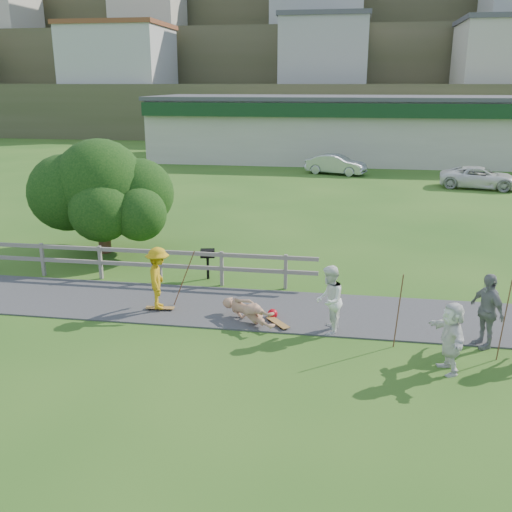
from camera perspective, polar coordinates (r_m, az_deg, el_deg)
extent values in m
plane|color=#285919|center=(14.97, -6.17, -7.16)|extent=(260.00, 260.00, 0.00)
cube|color=#3A3A3C|center=(16.30, -4.79, -4.99)|extent=(34.00, 3.00, 0.04)
cube|color=slate|center=(19.91, -20.55, -0.33)|extent=(0.10, 0.10, 1.10)
cube|color=slate|center=(19.01, -15.30, -0.63)|extent=(0.10, 0.10, 1.10)
cube|color=slate|center=(18.29, -9.58, -0.94)|extent=(0.10, 0.10, 1.10)
cube|color=slate|center=(17.76, -3.45, -1.27)|extent=(0.10, 0.10, 1.10)
cube|color=slate|center=(17.45, 2.98, -1.60)|extent=(0.10, 0.10, 1.10)
cube|color=slate|center=(19.10, -16.77, 0.74)|extent=(15.00, 0.08, 0.12)
cube|color=slate|center=(19.22, -16.66, -0.55)|extent=(15.00, 0.08, 0.12)
cube|color=#BDB6A6|center=(48.30, 9.70, 12.29)|extent=(32.00, 10.00, 4.80)
cube|color=#153A1C|center=(43.00, 9.84, 14.15)|extent=(32.00, 0.60, 1.00)
cube|color=#4B4B50|center=(48.17, 9.86, 15.31)|extent=(32.50, 10.50, 0.30)
cube|color=#464C2D|center=(68.33, 6.25, 14.22)|extent=(220.00, 14.00, 6.00)
cube|color=beige|center=(68.35, 6.43, 19.66)|extent=(10.00, 9.00, 7.00)
cube|color=#4B4B50|center=(68.64, 6.54, 22.79)|extent=(10.40, 9.40, 0.50)
cube|color=#464C2D|center=(81.25, 6.87, 17.08)|extent=(220.00, 14.00, 13.00)
cube|color=beige|center=(81.91, 7.14, 24.08)|extent=(10.00, 9.00, 7.00)
cube|color=#464C2D|center=(94.34, 7.34, 19.45)|extent=(220.00, 14.00, 21.00)
cube|color=#464C2D|center=(107.60, 7.72, 21.51)|extent=(220.00, 14.00, 30.00)
cube|color=#464C2D|center=(122.01, 8.05, 23.29)|extent=(220.00, 14.00, 40.00)
imported|color=gold|center=(15.87, -9.72, -2.53)|extent=(0.91, 1.25, 1.73)
imported|color=tan|center=(15.09, -0.77, -5.51)|extent=(1.47, 1.66, 0.66)
imported|color=white|center=(14.38, 7.32, -4.41)|extent=(0.74, 0.92, 1.78)
imported|color=gray|center=(14.60, 22.06, -5.08)|extent=(0.89, 1.17, 1.84)
imported|color=silver|center=(13.14, 18.90, -7.72)|extent=(0.82, 1.57, 1.62)
imported|color=#B4B8BD|center=(40.41, 8.00, 9.06)|extent=(4.39, 2.61, 1.37)
imported|color=white|center=(37.07, 21.50, 7.30)|extent=(4.99, 3.05, 1.29)
sphere|color=red|center=(15.39, 1.67, -5.81)|extent=(0.28, 0.28, 0.28)
cylinder|color=brown|center=(16.04, -7.24, -2.08)|extent=(0.03, 0.03, 1.80)
cylinder|color=brown|center=(13.91, 14.04, -5.38)|extent=(0.03, 0.03, 1.85)
cylinder|color=brown|center=(14.02, 23.56, -5.94)|extent=(0.03, 0.03, 1.95)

